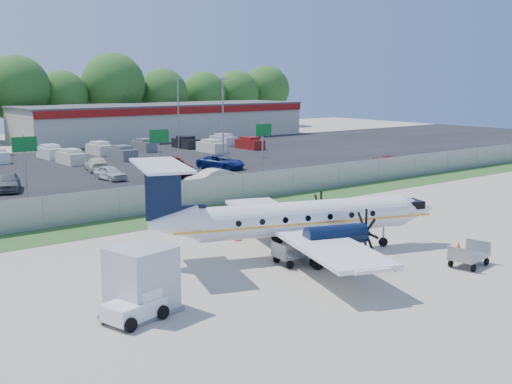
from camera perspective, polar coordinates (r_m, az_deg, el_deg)
ground at (r=34.21m, az=6.21°, el=-5.18°), size 170.00×170.00×0.00m
grass_verge at (r=43.37m, az=-4.88°, el=-1.89°), size 170.00×4.00×0.02m
access_road at (r=49.29m, az=-9.32°, el=-0.55°), size 170.00×8.00×0.02m
parking_lot at (r=68.27m, az=-17.82°, el=2.02°), size 170.00×32.00×0.02m
perimeter_fence at (r=44.84m, az=-6.29°, el=-0.23°), size 120.00×0.06×1.99m
building_east at (r=98.88m, az=-8.11°, el=6.26°), size 44.40×12.40×5.24m
sign_left at (r=49.21m, az=-19.87°, el=3.21°), size 1.80×0.26×5.00m
sign_mid at (r=53.61m, az=-8.62°, el=4.21°), size 1.80×0.26×5.00m
sign_right at (r=59.73m, az=0.64°, el=4.90°), size 1.80×0.26×5.00m
light_pole_ne at (r=75.28m, az=-2.97°, el=7.18°), size 0.90×0.35×9.09m
light_pole_se at (r=83.66m, az=-6.93°, el=7.41°), size 0.90×0.35×9.09m
aircraft at (r=32.82m, az=3.71°, el=-2.32°), size 16.32×15.90×5.01m
pushback_tug at (r=24.75m, az=-10.63°, el=-9.89°), size 2.49×2.07×1.20m
baggage_cart_near at (r=31.57m, az=3.58°, el=-5.45°), size 2.28×1.54×1.12m
baggage_cart_far at (r=32.75m, az=18.41°, el=-5.41°), size 2.26×1.57×1.09m
service_container at (r=25.39m, az=-10.15°, el=-7.86°), size 2.75×2.75×2.59m
cone_nose at (r=35.30m, az=17.55°, el=-4.70°), size 0.37×0.37×0.52m
cone_starboard_wing at (r=36.03m, az=-1.67°, el=-3.90°), size 0.40×0.40×0.57m
road_car_mid at (r=53.54m, az=-4.01°, el=0.39°), size 4.69×1.70×1.54m
road_car_east at (r=65.40m, az=11.97°, el=1.95°), size 5.31×3.28×1.44m
parked_car_b at (r=55.43m, az=-21.15°, el=0.06°), size 3.24×4.86×1.54m
parked_car_c at (r=58.92m, az=-12.82°, el=1.04°), size 1.91×3.93×1.29m
parked_car_d at (r=60.98m, az=-7.40°, el=1.51°), size 4.54×6.66×1.69m
parked_car_e at (r=64.60m, az=-3.13°, el=2.05°), size 3.96×5.48×1.39m
parked_car_g at (r=64.94m, az=-13.94°, el=1.81°), size 3.09×5.04×1.37m
far_parking_rows at (r=72.95m, az=-19.18°, el=2.42°), size 56.00×10.00×1.60m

